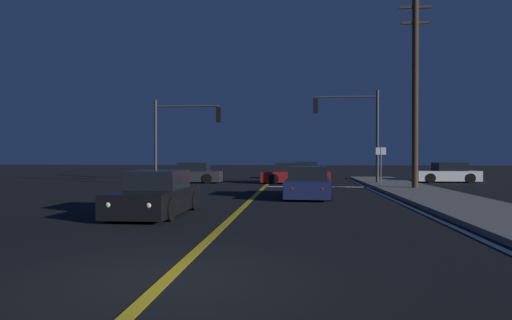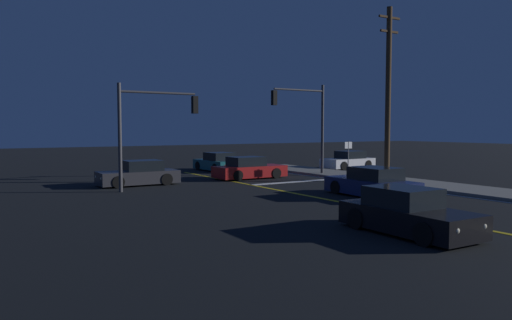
# 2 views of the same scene
# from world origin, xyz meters

# --- Properties ---
(ground_plane) EXTENTS (160.00, 160.00, 0.00)m
(ground_plane) POSITION_xyz_m (0.00, 0.00, 0.00)
(ground_plane) COLOR black
(sidewalk_right) EXTENTS (3.20, 38.20, 0.15)m
(sidewalk_right) POSITION_xyz_m (7.63, 10.61, 0.07)
(sidewalk_right) COLOR slate
(sidewalk_right) RESTS_ON ground
(lane_line_center) EXTENTS (0.20, 36.07, 0.01)m
(lane_line_center) POSITION_xyz_m (0.00, 10.61, 0.01)
(lane_line_center) COLOR gold
(lane_line_center) RESTS_ON ground
(lane_line_edge_right) EXTENTS (0.16, 36.07, 0.01)m
(lane_line_edge_right) POSITION_xyz_m (5.78, 10.61, 0.01)
(lane_line_edge_right) COLOR white
(lane_line_edge_right) RESTS_ON ground
(stop_bar) EXTENTS (6.03, 0.50, 0.01)m
(stop_bar) POSITION_xyz_m (3.02, 19.72, 0.01)
(stop_bar) COLOR white
(stop_bar) RESTS_ON ground
(car_side_waiting_black) EXTENTS (1.93, 4.21, 1.34)m
(car_side_waiting_black) POSITION_xyz_m (-2.41, 6.99, 0.58)
(car_side_waiting_black) COLOR black
(car_side_waiting_black) RESTS_ON ground
(car_lead_oncoming_red) EXTENTS (4.46, 1.95, 1.34)m
(car_lead_oncoming_red) POSITION_xyz_m (1.70, 22.78, 0.58)
(car_lead_oncoming_red) COLOR maroon
(car_lead_oncoming_red) RESTS_ON ground
(car_following_oncoming_charcoal) EXTENTS (4.27, 1.88, 1.34)m
(car_following_oncoming_charcoal) POSITION_xyz_m (-5.15, 22.93, 0.58)
(car_following_oncoming_charcoal) COLOR #2D2D33
(car_following_oncoming_charcoal) RESTS_ON ground
(car_far_approaching_navy) EXTENTS (2.08, 4.56, 1.34)m
(car_far_approaching_navy) POSITION_xyz_m (2.34, 13.09, 0.58)
(car_far_approaching_navy) COLOR navy
(car_far_approaching_navy) RESTS_ON ground
(car_mid_block_teal) EXTENTS (2.09, 4.25, 1.34)m
(car_mid_block_teal) POSITION_xyz_m (2.53, 28.52, 0.58)
(car_mid_block_teal) COLOR #195960
(car_mid_block_teal) RESTS_ON ground
(car_distant_tail_white) EXTENTS (4.26, 2.06, 1.34)m
(car_distant_tail_white) POSITION_xyz_m (11.97, 25.11, 0.58)
(car_distant_tail_white) COLOR silver
(car_distant_tail_white) RESTS_ON ground
(traffic_signal_near_right) EXTENTS (4.03, 0.28, 5.88)m
(traffic_signal_near_right) POSITION_xyz_m (5.41, 22.02, 3.92)
(traffic_signal_near_right) COLOR #38383D
(traffic_signal_near_right) RESTS_ON ground
(traffic_signal_far_left) EXTENTS (4.17, 0.28, 5.24)m
(traffic_signal_far_left) POSITION_xyz_m (-5.27, 20.62, 3.52)
(traffic_signal_far_left) COLOR #38383D
(traffic_signal_far_left) RESTS_ON ground
(utility_pole_right) EXTENTS (1.63, 0.31, 10.04)m
(utility_pole_right) POSITION_xyz_m (7.93, 17.44, 5.19)
(utility_pole_right) COLOR #42301E
(utility_pole_right) RESTS_ON ground
(street_sign_corner) EXTENTS (0.56, 0.06, 2.31)m
(street_sign_corner) POSITION_xyz_m (6.53, 19.22, 1.56)
(street_sign_corner) COLOR slate
(street_sign_corner) RESTS_ON ground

